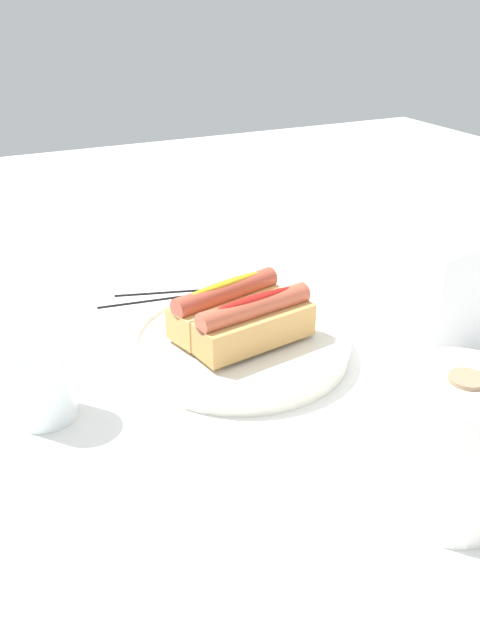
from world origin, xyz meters
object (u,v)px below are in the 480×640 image
water_glass (41,383)px  napkin_box (448,304)px  hotdog_back (255,322)px  chopstick_far (188,290)px  paper_towel_roll (455,445)px  hotdog_front (226,307)px  serving_bowl (240,343)px  chopstick_near (172,297)px

water_glass → napkin_box: size_ratio=0.60×
hotdog_back → chopstick_far: (-0.00, -0.23, -0.05)m
paper_towel_roll → napkin_box: size_ratio=0.89×
paper_towel_roll → napkin_box: (-0.17, -0.20, 0.01)m
napkin_box → hotdog_front: bearing=-47.5°
serving_bowl → hotdog_front: 0.05m
hotdog_back → water_glass: bearing=0.0°
chopstick_far → water_glass: bearing=58.4°
napkin_box → chopstick_far: size_ratio=0.68×
serving_bowl → chopstick_far: serving_bowl is taller
serving_bowl → hotdog_back: size_ratio=1.76×
hotdog_front → paper_towel_roll: (-0.06, 0.34, 0.01)m
napkin_box → chopstick_far: 0.39m
hotdog_front → water_glass: size_ratio=1.75×
serving_bowl → chopstick_near: size_ratio=1.25×
hotdog_back → paper_towel_roll: paper_towel_roll is taller
hotdog_back → chopstick_far: 0.23m
serving_bowl → hotdog_front: bearing=-76.8°
hotdog_back → chopstick_near: size_ratio=0.71×
serving_bowl → hotdog_back: bearing=103.2°
hotdog_back → napkin_box: (-0.21, 0.09, 0.02)m
serving_bowl → water_glass: bearing=6.3°
paper_towel_roll → chopstick_far: size_ratio=0.61×
hotdog_front → napkin_box: 0.27m
chopstick_far → hotdog_front: bearing=101.3°
hotdog_front → water_glass: hotdog_front is taller
napkin_box → chopstick_near: size_ratio=0.68×
hotdog_front → paper_towel_roll: bearing=99.4°
serving_bowl → paper_towel_roll: 0.32m
chopstick_near → hotdog_front: bearing=102.9°
water_glass → paper_towel_roll: paper_towel_roll is taller
napkin_box → paper_towel_roll: bearing=35.1°
hotdog_front → hotdog_back: (-0.01, 0.05, 0.00)m
hotdog_back → napkin_box: napkin_box is taller
paper_towel_roll → chopstick_near: size_ratio=0.61×
hotdog_front → napkin_box: bearing=147.2°
napkin_box → water_glass: bearing=-25.8°
water_glass → chopstick_near: size_ratio=0.41×
chopstick_near → hotdog_back: bearing=105.0°
chopstick_near → paper_towel_roll: bearing=105.9°
serving_bowl → chopstick_near: 0.19m
napkin_box → chopstick_near: napkin_box is taller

